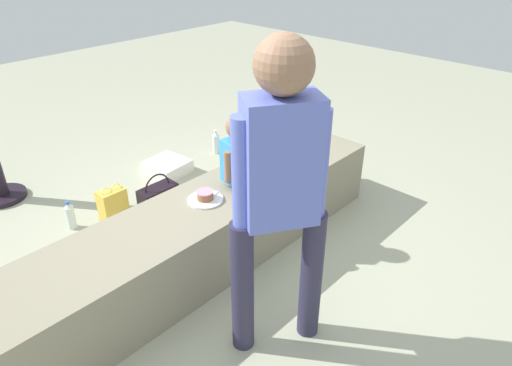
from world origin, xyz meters
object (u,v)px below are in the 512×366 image
at_px(cake_box_white, 167,167).
at_px(handbag_black_leather, 159,199).
at_px(water_bottle_near_gift, 70,216).
at_px(water_bottle_far_side, 216,143).
at_px(cake_plate, 205,197).
at_px(adult_standing, 280,182).
at_px(gift_bag, 114,209).
at_px(child_seated, 242,155).

height_order(cake_box_white, handbag_black_leather, handbag_black_leather).
relative_size(water_bottle_near_gift, water_bottle_far_side, 0.95).
bearing_deg(cake_plate, adult_standing, -103.75).
bearing_deg(gift_bag, water_bottle_far_side, 16.36).
distance_m(cake_plate, gift_bag, 0.87).
bearing_deg(water_bottle_near_gift, water_bottle_far_side, 6.08).
xyz_separation_m(child_seated, gift_bag, (-0.51, 0.80, -0.52)).
xyz_separation_m(gift_bag, handbag_black_leather, (0.35, -0.06, -0.05)).
height_order(cake_plate, gift_bag, cake_plate).
bearing_deg(gift_bag, child_seated, -57.59).
distance_m(water_bottle_near_gift, water_bottle_far_side, 1.58).
xyz_separation_m(child_seated, adult_standing, (-0.47, -0.72, 0.29)).
relative_size(adult_standing, water_bottle_far_side, 6.74).
relative_size(adult_standing, water_bottle_near_gift, 7.07).
xyz_separation_m(water_bottle_near_gift, cake_box_white, (1.00, 0.18, -0.05)).
bearing_deg(water_bottle_near_gift, cake_plate, -66.05).
bearing_deg(adult_standing, handbag_black_leather, 78.02).
relative_size(cake_box_white, handbag_black_leather, 1.05).
height_order(water_bottle_near_gift, cake_box_white, water_bottle_near_gift).
distance_m(child_seated, gift_bag, 1.08).
height_order(gift_bag, water_bottle_near_gift, gift_bag).
relative_size(water_bottle_far_side, handbag_black_leather, 0.73).
xyz_separation_m(water_bottle_far_side, cake_box_white, (-0.57, 0.02, -0.05)).
height_order(child_seated, handbag_black_leather, child_seated).
distance_m(water_bottle_far_side, cake_box_white, 0.57).
xyz_separation_m(adult_standing, handbag_black_leather, (0.31, 1.46, -0.85)).
bearing_deg(handbag_black_leather, cake_box_white, 47.70).
xyz_separation_m(water_bottle_far_side, handbag_black_leather, (-1.00, -0.45, 0.00)).
height_order(child_seated, cake_plate, child_seated).
distance_m(adult_standing, cake_plate, 0.91).
height_order(child_seated, cake_box_white, child_seated).
bearing_deg(water_bottle_far_side, handbag_black_leather, -155.70).
bearing_deg(water_bottle_far_side, cake_box_white, 178.33).
relative_size(gift_bag, handbag_black_leather, 1.09).
height_order(water_bottle_far_side, cake_box_white, water_bottle_far_side).
height_order(adult_standing, water_bottle_near_gift, adult_standing).
distance_m(adult_standing, gift_bag, 1.72).
xyz_separation_m(cake_plate, gift_bag, (-0.22, 0.77, -0.32)).
bearing_deg(water_bottle_near_gift, handbag_black_leather, -26.30).
bearing_deg(gift_bag, water_bottle_near_gift, 134.69).
xyz_separation_m(cake_plate, cake_box_white, (0.55, 1.18, -0.43)).
bearing_deg(adult_standing, gift_bag, 91.37).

